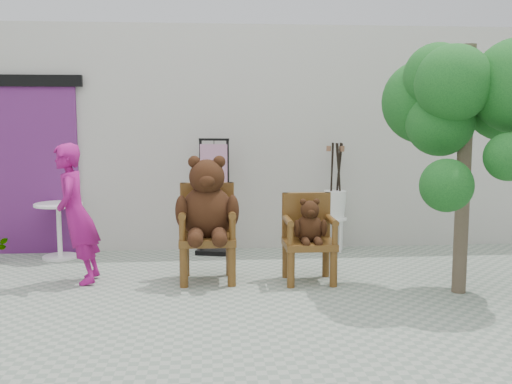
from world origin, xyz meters
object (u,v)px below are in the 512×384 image
chair_big (207,212)px  stool_bucket (335,204)px  chair_small (309,230)px  tree (470,100)px  cafe_table (59,224)px  person (76,214)px  display_stand (214,210)px

chair_big → stool_bucket: (1.70, 1.33, -0.13)m
chair_small → tree: size_ratio=0.38×
cafe_table → stool_bucket: size_ratio=0.48×
cafe_table → tree: tree is taller
person → cafe_table: size_ratio=2.14×
person → stool_bucket: size_ratio=1.04×
chair_small → tree: tree is taller
chair_big → tree: (2.63, -0.57, 1.19)m
person → display_stand: display_stand is taller
display_stand → cafe_table: bearing=-162.8°
chair_small → person: bearing=176.9°
cafe_table → display_stand: display_stand is taller
cafe_table → display_stand: 1.98m
chair_small → cafe_table: 3.26m
display_stand → stool_bucket: size_ratio=1.04×
stool_bucket → tree: 2.50m
chair_big → stool_bucket: stool_bucket is taller
chair_small → tree: (1.53, -0.48, 1.39)m
display_stand → tree: (2.54, -1.90, 1.37)m
chair_big → person: bearing=178.3°
person → display_stand: 1.98m
stool_bucket → tree: tree is taller
chair_small → stool_bucket: size_ratio=0.66×
stool_bucket → tree: (0.93, -1.91, 1.32)m
tree → display_stand: bearing=143.2°
cafe_table → tree: bearing=-21.8°
chair_small → display_stand: size_ratio=0.63×
chair_big → display_stand: display_stand is taller
person → cafe_table: person is taller
chair_big → stool_bucket: 2.16m
chair_big → stool_bucket: bearing=38.1°
tree → cafe_table: bearing=158.2°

